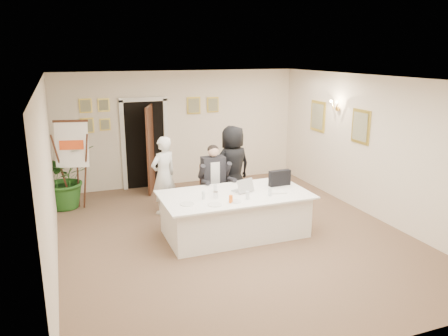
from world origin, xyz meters
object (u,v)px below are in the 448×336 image
at_px(laptop_bag, 280,178).
at_px(oj_glass, 231,199).
at_px(seated_man, 214,180).
at_px(flip_chart, 75,170).
at_px(conference_table, 235,214).
at_px(standing_man, 164,175).
at_px(standing_woman, 233,166).
at_px(laptop, 243,184).
at_px(potted_palm, 64,178).
at_px(steel_jug, 216,195).
at_px(paper_stack, 278,192).

height_order(laptop_bag, oj_glass, laptop_bag).
xyz_separation_m(seated_man, laptop_bag, (1.00, -0.90, 0.19)).
bearing_deg(seated_man, flip_chart, 167.63).
height_order(conference_table, standing_man, standing_man).
bearing_deg(seated_man, standing_woman, 48.38).
bearing_deg(oj_glass, flip_chart, 129.99).
bearing_deg(oj_glass, seated_man, 81.35).
xyz_separation_m(laptop, oj_glass, (-0.44, -0.53, -0.07)).
height_order(standing_man, standing_woman, standing_woman).
relative_size(potted_palm, steel_jug, 11.93).
distance_m(laptop_bag, oj_glass, 1.36).
relative_size(standing_woman, paper_stack, 5.99).
height_order(laptop_bag, paper_stack, laptop_bag).
relative_size(flip_chart, standing_man, 1.16).
relative_size(potted_palm, laptop_bag, 3.10).
xyz_separation_m(flip_chart, laptop_bag, (3.59, -2.23, 0.06)).
height_order(standing_man, potted_palm, standing_man).
distance_m(laptop, steel_jug, 0.63).
distance_m(standing_woman, laptop_bag, 1.35).
bearing_deg(steel_jug, laptop_bag, 10.98).
relative_size(standing_man, laptop, 4.37).
bearing_deg(oj_glass, laptop_bag, 25.82).
height_order(standing_man, laptop, standing_man).
bearing_deg(standing_woman, paper_stack, 82.48).
bearing_deg(laptop_bag, seated_man, 135.89).
xyz_separation_m(conference_table, paper_stack, (0.75, -0.21, 0.40)).
relative_size(laptop_bag, oj_glass, 3.25).
xyz_separation_m(standing_woman, paper_stack, (0.22, -1.65, -0.09)).
xyz_separation_m(conference_table, potted_palm, (-2.84, 2.62, 0.26)).
xyz_separation_m(standing_man, potted_palm, (-1.90, 1.09, -0.15)).
xyz_separation_m(flip_chart, standing_woman, (3.15, -0.95, 0.01)).
bearing_deg(standing_woman, standing_man, -18.20).
height_order(seated_man, oj_glass, seated_man).
xyz_separation_m(laptop, steel_jug, (-0.59, -0.20, -0.08)).
bearing_deg(oj_glass, paper_stack, 12.14).
relative_size(laptop, laptop_bag, 0.87).
relative_size(laptop_bag, paper_stack, 1.45).
bearing_deg(paper_stack, laptop_bag, 59.02).
bearing_deg(laptop, potted_palm, 121.86).
bearing_deg(potted_palm, laptop, -39.57).
distance_m(flip_chart, standing_woman, 3.29).
bearing_deg(paper_stack, seated_man, 121.02).
height_order(standing_woman, paper_stack, standing_woman).
distance_m(flip_chart, steel_jug, 3.33).
bearing_deg(steel_jug, seated_man, 72.02).
bearing_deg(steel_jug, standing_man, 108.50).
xyz_separation_m(conference_table, laptop_bag, (0.98, 0.17, 0.53)).
bearing_deg(laptop_bag, paper_stack, -122.92).
height_order(conference_table, laptop_bag, laptop_bag).
bearing_deg(paper_stack, laptop, 150.81).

